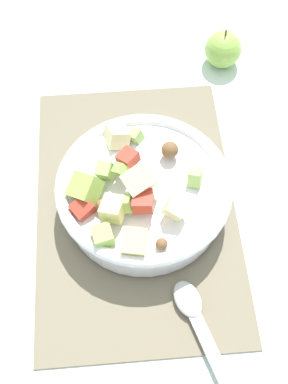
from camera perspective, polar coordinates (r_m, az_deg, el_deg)
name	(u,v)px	position (r m, az deg, el deg)	size (l,w,h in m)	color
ground_plane	(136,206)	(0.81, -0.89, -1.60)	(2.40, 2.40, 0.00)	silver
placemat	(136,206)	(0.81, -0.89, -1.49)	(0.47, 0.31, 0.01)	#756B56
salad_bowl	(143,195)	(0.77, -0.12, -0.29)	(0.26, 0.26, 0.12)	white
serving_spoon	(202,331)	(0.73, 6.38, -14.89)	(0.22, 0.09, 0.01)	#B7B7BC
whole_apple	(223,49)	(0.99, 8.65, 15.20)	(0.07, 0.07, 0.08)	#8CB74C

